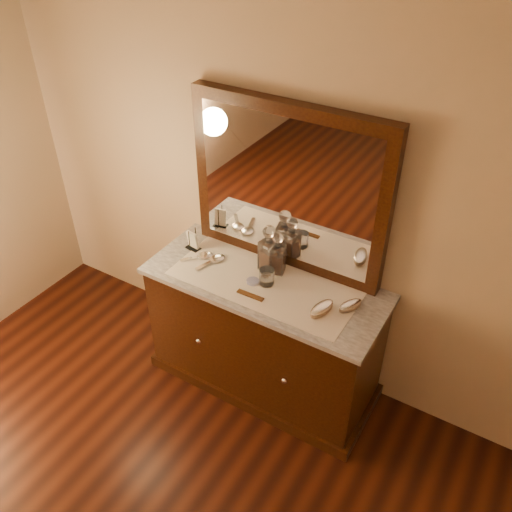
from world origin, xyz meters
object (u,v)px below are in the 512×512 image
Objects in this scene: pin_dish at (253,281)px; napkin_rack at (193,241)px; decanter_left at (269,253)px; brush_near at (322,309)px; mirror_frame at (288,189)px; hand_mirror_outer at (202,256)px; comb at (250,295)px; dresser_cabinet at (264,335)px; hand_mirror_inner at (215,260)px; decanter_right at (278,257)px; brush_far at (350,306)px.

napkin_rack is at bearing 169.16° from pin_dish.
decanter_left is 1.68× the size of brush_near.
napkin_rack is 0.78× the size of brush_near.
mirror_frame is 0.71m from hand_mirror_outer.
comb is at bearing -90.60° from mirror_frame.
comb reaches higher than dresser_cabinet.
pin_dish is at bearing 176.77° from brush_near.
pin_dish reaches higher than dresser_cabinet.
brush_near is at bearing -22.45° from decanter_left.
comb is (0.05, -0.11, -0.00)m from pin_dish.
hand_mirror_inner is (-0.36, 0.17, 0.00)m from comb.
decanter_right is (0.57, 0.07, 0.05)m from napkin_rack.
comb is 0.47m from hand_mirror_outer.
brush_near is at bearing -38.44° from mirror_frame.
decanter_left is 1.40× the size of hand_mirror_inner.
brush_near is 0.16m from brush_far.
brush_far is 0.88m from hand_mirror_inner.
brush_far is 0.74× the size of hand_mirror_inner.
brush_near is (0.44, -0.18, -0.10)m from decanter_left.
napkin_rack is 0.88× the size of brush_far.
decanter_left is at bearing 157.55° from brush_near.
napkin_rack is at bearing 154.40° from hand_mirror_outer.
mirror_frame is 6.27× the size of hand_mirror_outer.
napkin_rack reaches higher than pin_dish.
dresser_cabinet is 0.62m from brush_near.
decanter_right is at bearing 9.26° from decanter_left.
dresser_cabinet is 7.31× the size of hand_mirror_outer.
hand_mirror_outer is (-0.97, -0.04, -0.01)m from brush_far.
brush_near is at bearing 10.86° from comb.
mirror_frame is 3.88× the size of decanter_left.
decanter_left is at bearing 14.74° from hand_mirror_outer.
brush_far reaches higher than hand_mirror_outer.
mirror_frame reaches higher than brush_far.
brush_near is 0.84× the size of hand_mirror_inner.
decanter_left reaches higher than brush_far.
decanter_right is at bearing 14.12° from hand_mirror_outer.
decanter_right is 1.72× the size of brush_far.
napkin_rack is at bearing 168.17° from hand_mirror_inner.
decanter_right is (0.02, 0.27, 0.10)m from comb.
hand_mirror_outer and hand_mirror_inner have the same top height.
decanter_right is at bearing 153.66° from brush_near.
pin_dish is 0.12m from comb.
brush_far is at bearing 41.33° from brush_near.
decanter_left is 1.61× the size of hand_mirror_outer.
hand_mirror_outer is (-0.45, 0.00, 0.45)m from dresser_cabinet.
hand_mirror_outer is at bearing -165.26° from decanter_left.
brush_far reaches higher than dresser_cabinet.
hand_mirror_outer is at bearing -165.88° from decanter_right.
dresser_cabinet is 0.58m from hand_mirror_inner.
hand_mirror_inner is (-0.38, -0.11, -0.10)m from decanter_right.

